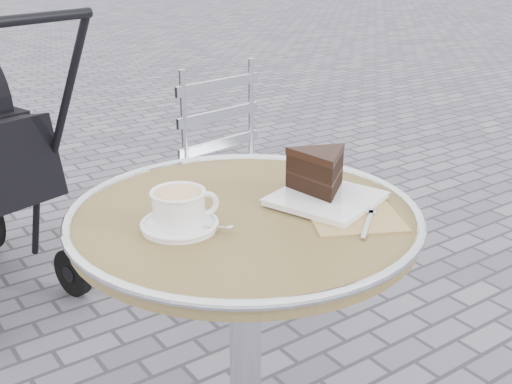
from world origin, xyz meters
TOP-DOWN VIEW (x-y plane):
  - cafe_table at (0.00, 0.00)m, footprint 0.72×0.72m
  - cappuccino_set at (-0.14, 0.01)m, footprint 0.15×0.16m
  - cake_plate_set at (0.18, -0.03)m, footprint 0.25×0.33m
  - bistro_chair at (0.55, 0.88)m, footprint 0.42×0.42m

SIDE VIEW (x-z plane):
  - bistro_chair at x=0.55m, z-range 0.10..0.93m
  - cafe_table at x=0.00m, z-range 0.20..0.94m
  - cappuccino_set at x=-0.14m, z-range 0.73..0.80m
  - cake_plate_set at x=0.18m, z-range 0.73..0.83m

